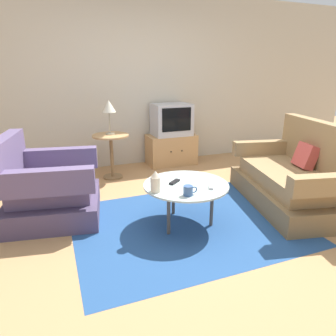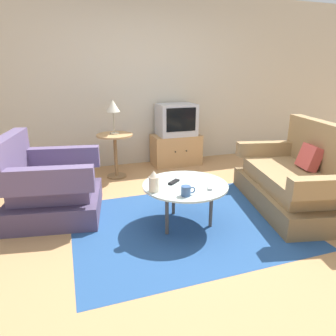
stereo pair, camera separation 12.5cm
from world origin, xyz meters
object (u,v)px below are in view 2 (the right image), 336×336
object	(u,v)px
couch	(298,181)
coffee_table	(185,187)
tv_remote_dark	(174,182)
tv_remote_silver	(210,187)
television	(176,120)
mug	(186,191)
side_table	(115,146)
tv_stand	(176,150)
armchair	(49,189)
table_lamp	(113,107)
vase	(154,182)

from	to	relation	value
couch	coffee_table	distance (m)	1.42
tv_remote_dark	tv_remote_silver	world-z (taller)	same
coffee_table	television	size ratio (longest dim) A/B	1.40
mug	tv_remote_dark	bearing A→B (deg)	89.20
side_table	tv_stand	size ratio (longest dim) A/B	0.81
tv_remote_dark	television	bearing A→B (deg)	30.05
armchair	mug	world-z (taller)	armchair
side_table	tv_remote_dark	world-z (taller)	side_table
coffee_table	mug	size ratio (longest dim) A/B	6.28
coffee_table	tv_remote_silver	size ratio (longest dim) A/B	5.79
coffee_table	tv_remote_silver	xyz separation A→B (m)	(0.19, -0.17, 0.04)
table_lamp	tv_remote_dark	world-z (taller)	table_lamp
couch	tv_remote_silver	xyz separation A→B (m)	(-1.22, -0.18, 0.15)
coffee_table	tv_stand	xyz separation A→B (m)	(0.66, 2.04, -0.16)
table_lamp	tv_remote_dark	xyz separation A→B (m)	(0.32, -1.65, -0.57)
television	tv_remote_silver	distance (m)	2.27
television	vase	xyz separation A→B (m)	(-1.00, -2.11, -0.21)
coffee_table	tv_remote_dark	bearing A→B (deg)	142.57
side_table	tv_remote_silver	size ratio (longest dim) A/B	4.41
armchair	table_lamp	xyz separation A→B (m)	(0.90, 1.03, 0.72)
side_table	table_lamp	size ratio (longest dim) A/B	1.34
tv_stand	tv_remote_dark	xyz separation A→B (m)	(-0.75, -1.97, 0.20)
side_table	television	size ratio (longest dim) A/B	1.06
couch	tv_remote_silver	bearing A→B (deg)	111.03
coffee_table	tv_stand	size ratio (longest dim) A/B	1.07
tv_stand	mug	world-z (taller)	mug
table_lamp	tv_remote_dark	distance (m)	1.78
tv_stand	mug	size ratio (longest dim) A/B	5.87
tv_remote_dark	tv_remote_silver	xyz separation A→B (m)	(0.29, -0.24, 0.00)
table_lamp	tv_remote_dark	size ratio (longest dim) A/B	3.31
coffee_table	television	bearing A→B (deg)	72.09
armchair	tv_remote_silver	xyz separation A→B (m)	(1.51, -0.86, 0.15)
television	mug	xyz separation A→B (m)	(-0.76, -2.30, -0.27)
vase	coffee_table	bearing A→B (deg)	13.04
couch	tv_remote_silver	size ratio (longest dim) A/B	11.63
tv_stand	tv_remote_dark	bearing A→B (deg)	-110.91
table_lamp	tv_remote_silver	bearing A→B (deg)	-72.23
television	side_table	bearing A→B (deg)	-162.85
side_table	vase	xyz separation A→B (m)	(0.07, -1.78, 0.08)
tv_remote_dark	coffee_table	bearing A→B (deg)	-76.43
television	tv_remote_dark	size ratio (longest dim) A/B	4.18
coffee_table	side_table	size ratio (longest dim) A/B	1.31
tv_remote_silver	couch	bearing A→B (deg)	127.65
mug	tv_remote_silver	size ratio (longest dim) A/B	0.92
side_table	tv_stand	world-z (taller)	side_table
couch	tv_remote_dark	bearing A→B (deg)	100.32
couch	mug	size ratio (longest dim) A/B	12.60
vase	tv_remote_dark	world-z (taller)	vase
table_lamp	television	bearing A→B (deg)	16.24
side_table	mug	xyz separation A→B (m)	(0.32, -1.97, 0.02)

